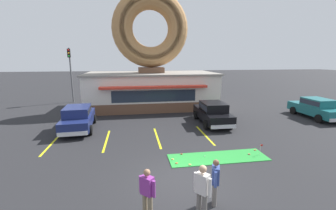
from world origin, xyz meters
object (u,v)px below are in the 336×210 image
traffic_light_pole (70,68)px  car_teal (316,107)px  golf_ball (205,156)px  car_black (213,112)px  pedestrian_hooded_kid (215,180)px  trash_bin (212,107)px  putting_flag_pin (261,147)px  pedestrian_leather_jacket_man (147,191)px  car_navy (78,117)px  pedestrian_blue_sweater_man (202,190)px

traffic_light_pole → car_teal: bearing=-25.7°
golf_ball → car_black: car_black is taller
pedestrian_hooded_kid → trash_bin: pedestrian_hooded_kid is taller
putting_flag_pin → car_teal: 10.22m
putting_flag_pin → pedestrian_leather_jacket_man: size_ratio=0.35×
car_black → pedestrian_leather_jacket_man: (-5.41, -9.22, -0.01)m
putting_flag_pin → traffic_light_pole: traffic_light_pole is taller
car_navy → pedestrian_blue_sweater_man: bearing=-59.9°
putting_flag_pin → pedestrian_hooded_kid: size_ratio=0.35×
car_teal → trash_bin: (-7.64, 3.04, -0.37)m
pedestrian_hooded_kid → putting_flag_pin: bearing=42.1°
golf_ball → car_navy: bearing=142.0°
car_teal → pedestrian_blue_sweater_man: (-12.59, -9.74, 0.09)m
pedestrian_blue_sweater_man → pedestrian_hooded_kid: bearing=42.9°
car_teal → pedestrian_hooded_kid: bearing=-142.6°
car_teal → traffic_light_pole: bearing=154.3°
golf_ball → putting_flag_pin: 2.83m
car_navy → pedestrian_hooded_kid: bearing=-55.5°
car_navy → pedestrian_hooded_kid: (6.20, -9.02, -0.00)m
pedestrian_leather_jacket_man → traffic_light_pole: (-6.76, 19.48, 2.85)m
car_navy → pedestrian_blue_sweater_man: (5.57, -9.60, 0.09)m
traffic_light_pole → trash_bin: bearing=-27.9°
traffic_light_pole → pedestrian_leather_jacket_man: bearing=-70.9°
golf_ball → putting_flag_pin: putting_flag_pin is taller
pedestrian_hooded_kid → pedestrian_leather_jacket_man: (-2.21, -0.27, -0.00)m
trash_bin → putting_flag_pin: bearing=-94.5°
putting_flag_pin → pedestrian_blue_sweater_man: pedestrian_blue_sweater_man is taller
golf_ball → trash_bin: 9.36m
putting_flag_pin → car_black: bearing=94.2°
golf_ball → car_teal: 12.50m
car_navy → car_teal: (18.16, 0.14, 0.00)m
car_navy → pedestrian_leather_jacket_man: car_navy is taller
pedestrian_blue_sweater_man → golf_ball: bearing=70.4°
car_teal → pedestrian_hooded_kid: size_ratio=2.89×
pedestrian_hooded_kid → pedestrian_leather_jacket_man: pedestrian_hooded_kid is taller
putting_flag_pin → trash_bin: bearing=85.5°
pedestrian_blue_sweater_man → pedestrian_hooded_kid: 0.86m
trash_bin → golf_ball: bearing=-111.9°
car_teal → car_navy: bearing=-179.6°
golf_ball → car_black: bearing=66.5°
golf_ball → traffic_light_pole: (-9.81, 15.70, 3.66)m
pedestrian_blue_sweater_man → trash_bin: bearing=68.8°
pedestrian_blue_sweater_man → traffic_light_pole: traffic_light_pole is taller
pedestrian_hooded_kid → traffic_light_pole: traffic_light_pole is taller
pedestrian_hooded_kid → pedestrian_leather_jacket_man: size_ratio=1.00×
car_teal → pedestrian_leather_jacket_man: (-14.17, -9.42, -0.01)m
car_teal → pedestrian_hooded_kid: 15.06m
trash_bin → car_teal: bearing=-21.7°
pedestrian_hooded_kid → trash_bin: (4.32, 12.19, -0.37)m
car_teal → traffic_light_pole: traffic_light_pole is taller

